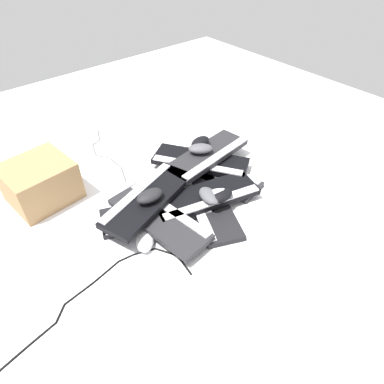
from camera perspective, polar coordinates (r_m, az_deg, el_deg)
ground_plane at (r=1.46m, az=-1.86°, el=-1.30°), size 3.20×3.20×0.00m
keyboard_0 at (r=1.42m, az=2.72°, el=-2.04°), size 0.46×0.32×0.03m
keyboard_1 at (r=1.58m, az=3.74°, el=3.13°), size 0.46×0.23×0.03m
keyboard_2 at (r=1.39m, az=-5.92°, el=-3.52°), size 0.31×0.46×0.03m
keyboard_3 at (r=1.32m, az=-5.50°, el=-4.37°), size 0.45×0.20×0.03m
keyboard_4 at (r=1.41m, az=2.41°, el=-0.75°), size 0.26×0.46×0.03m
keyboard_5 at (r=1.37m, az=-7.34°, el=-1.07°), size 0.28×0.46×0.03m
keyboard_6 at (r=1.60m, az=1.38°, el=5.17°), size 0.45×0.36×0.03m
keyboard_7 at (r=1.59m, az=2.57°, el=6.16°), size 0.20×0.46×0.03m
mouse_0 at (r=1.62m, az=1.38°, el=8.30°), size 0.09×0.12×0.04m
mouse_1 at (r=1.57m, az=1.42°, el=7.26°), size 0.12×0.13×0.04m
mouse_2 at (r=1.32m, az=-6.95°, el=-0.73°), size 0.07×0.11×0.04m
mouse_3 at (r=1.36m, az=4.76°, el=-0.65°), size 0.08×0.12×0.04m
mouse_4 at (r=1.36m, az=2.87°, el=-0.64°), size 0.12×0.09×0.04m
mouse_5 at (r=1.77m, az=-0.20°, el=8.02°), size 0.07×0.11×0.04m
mouse_6 at (r=1.28m, az=-7.86°, el=-8.06°), size 0.13×0.12×0.04m
mouse_7 at (r=1.37m, az=4.49°, el=-0.46°), size 0.11×0.13×0.04m
cable_0 at (r=1.78m, az=-14.19°, el=6.31°), size 0.50×0.14×0.01m
cable_1 at (r=1.19m, az=-17.18°, el=-16.90°), size 0.22×0.78×0.01m
cardboard_box at (r=1.55m, az=-24.00°, el=1.52°), size 0.26×0.28×0.17m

